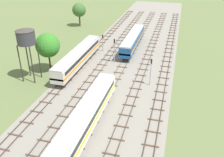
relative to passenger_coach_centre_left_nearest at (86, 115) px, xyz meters
The scene contains 16 objects.
ground_plane 17.70m from the passenger_coach_centre_left_nearest, 90.00° to the left, with size 480.00×480.00×0.00m, color #5B6B3D.
ballast_bed 17.70m from the passenger_coach_centre_left_nearest, 90.00° to the left, with size 23.36×176.00×0.01m, color gray.
track_far_left 21.03m from the passenger_coach_centre_left_nearest, 117.61° to the left, with size 2.40×126.00×0.29m.
track_left 19.28m from the passenger_coach_centre_left_nearest, 104.66° to the left, with size 2.40×126.00×0.29m.
track_centre_left 18.67m from the passenger_coach_centre_left_nearest, 90.00° to the left, with size 2.40×126.00×0.29m.
track_centre 19.28m from the passenger_coach_centre_left_nearest, 75.34° to the left, with size 2.40×126.00×0.29m.
track_centre_right 21.03m from the passenger_coach_centre_left_nearest, 62.39° to the left, with size 2.40×126.00×0.29m.
passenger_coach_centre_left_nearest is the anchor object (origin of this frame).
passenger_coach_far_left_near 22.82m from the passenger_coach_centre_left_nearest, 115.09° to the left, with size 2.96×22.00×3.80m.
diesel_railcar_centre_left_mid 35.38m from the passenger_coach_centre_left_nearest, 90.00° to the left, with size 2.96×20.50×3.80m.
water_tower 21.76m from the passenger_coach_centre_left_nearest, 143.50° to the left, with size 3.74×3.74×10.94m.
signal_post_nearest 25.39m from the passenger_coach_centre_left_nearest, 95.47° to the left, with size 0.28×0.47×5.95m.
signal_post_near 32.44m from the passenger_coach_centre_left_nearest, 102.93° to the left, with size 0.28×0.47×4.59m.
signal_post_mid 17.85m from the passenger_coach_centre_left_nearest, 65.97° to the left, with size 0.28×0.47×5.75m.
lineside_tree_0 57.11m from the passenger_coach_centre_left_nearest, 112.93° to the left, with size 4.69×4.69×8.05m.
lineside_tree_1 22.64m from the passenger_coach_centre_left_nearest, 131.44° to the left, with size 5.19×5.19×8.72m.
Camera 1 is at (11.43, 11.13, 24.10)m, focal length 39.63 mm.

